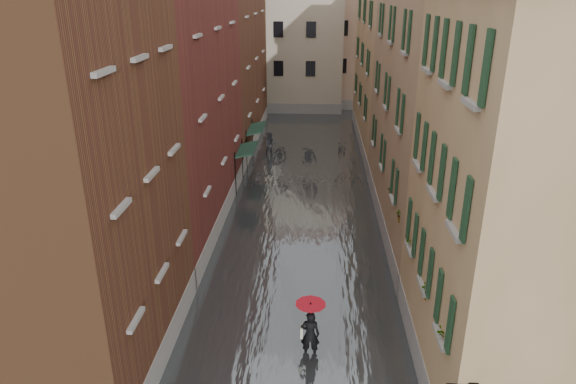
# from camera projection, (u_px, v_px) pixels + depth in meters

# --- Properties ---
(ground) EXTENTS (120.00, 120.00, 0.00)m
(ground) POSITION_uv_depth(u_px,v_px,m) (293.00, 329.00, 18.54)
(ground) COLOR #565658
(ground) RESTS_ON ground
(floodwater) EXTENTS (10.00, 60.00, 0.20)m
(floodwater) POSITION_uv_depth(u_px,v_px,m) (304.00, 193.00, 30.57)
(floodwater) COLOR #484D50
(floodwater) RESTS_ON ground
(building_left_near) EXTENTS (6.00, 8.00, 13.00)m
(building_left_near) POSITION_uv_depth(u_px,v_px,m) (47.00, 175.00, 14.66)
(building_left_near) COLOR brown
(building_left_near) RESTS_ON ground
(building_left_mid) EXTENTS (6.00, 14.00, 12.50)m
(building_left_mid) POSITION_uv_depth(u_px,v_px,m) (159.00, 104.00, 24.96)
(building_left_mid) COLOR maroon
(building_left_mid) RESTS_ON ground
(building_left_far) EXTENTS (6.00, 16.00, 14.00)m
(building_left_far) POSITION_uv_depth(u_px,v_px,m) (216.00, 52.00, 38.60)
(building_left_far) COLOR brown
(building_left_far) RESTS_ON ground
(building_right_near) EXTENTS (6.00, 8.00, 11.50)m
(building_right_near) POSITION_uv_depth(u_px,v_px,m) (543.00, 210.00, 14.19)
(building_right_near) COLOR #93784C
(building_right_near) RESTS_ON ground
(building_right_mid) EXTENTS (6.00, 14.00, 13.00)m
(building_right_mid) POSITION_uv_depth(u_px,v_px,m) (451.00, 102.00, 24.12)
(building_right_mid) COLOR #A17F61
(building_right_mid) RESTS_ON ground
(building_right_far) EXTENTS (6.00, 16.00, 11.50)m
(building_right_far) POSITION_uv_depth(u_px,v_px,m) (402.00, 71.00, 38.32)
(building_right_far) COLOR #93784C
(building_right_far) RESTS_ON ground
(building_end_cream) EXTENTS (12.00, 9.00, 13.00)m
(building_end_cream) POSITION_uv_depth(u_px,v_px,m) (282.00, 42.00, 51.57)
(building_end_cream) COLOR beige
(building_end_cream) RESTS_ON ground
(building_end_pink) EXTENTS (10.00, 9.00, 12.00)m
(building_end_pink) POSITION_uv_depth(u_px,v_px,m) (370.00, 45.00, 53.13)
(building_end_pink) COLOR tan
(building_end_pink) RESTS_ON ground
(awning_near) EXTENTS (1.09, 2.91, 2.80)m
(awning_near) POSITION_uv_depth(u_px,v_px,m) (246.00, 151.00, 30.59)
(awning_near) COLOR #173425
(awning_near) RESTS_ON ground
(awning_far) EXTENTS (1.09, 3.24, 2.80)m
(awning_far) POSITION_uv_depth(u_px,v_px,m) (256.00, 129.00, 35.23)
(awning_far) COLOR #173425
(awning_far) RESTS_ON ground
(window_planters) EXTENTS (0.59, 10.88, 0.84)m
(window_planters) POSITION_uv_depth(u_px,v_px,m) (415.00, 238.00, 17.54)
(window_planters) COLOR brown
(window_planters) RESTS_ON ground
(pedestrian_main) EXTENTS (1.00, 1.00, 2.06)m
(pedestrian_main) POSITION_uv_depth(u_px,v_px,m) (310.00, 325.00, 16.70)
(pedestrian_main) COLOR black
(pedestrian_main) RESTS_ON ground
(pedestrian_far) EXTENTS (1.03, 0.88, 1.82)m
(pedestrian_far) POSITION_uv_depth(u_px,v_px,m) (271.00, 145.00, 37.13)
(pedestrian_far) COLOR black
(pedestrian_far) RESTS_ON ground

